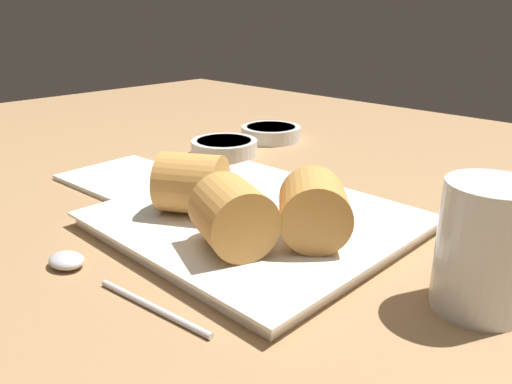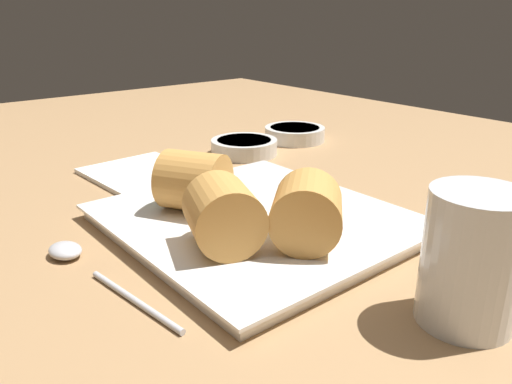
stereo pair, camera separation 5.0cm
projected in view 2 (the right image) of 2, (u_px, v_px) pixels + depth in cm
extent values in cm
cube|color=#A87F54|center=(239.00, 233.00, 51.06)|extent=(180.00, 140.00, 2.00)
cube|color=white|center=(256.00, 223.00, 49.58)|extent=(26.73, 24.59, 1.20)
cube|color=white|center=(256.00, 216.00, 49.32)|extent=(27.80, 25.57, 0.30)
cylinder|color=#D19347|center=(224.00, 215.00, 41.55)|extent=(7.91, 7.83, 5.98)
sphere|color=beige|center=(218.00, 206.00, 43.49)|extent=(3.88, 3.88, 3.88)
cylinder|color=#D19347|center=(305.00, 212.00, 42.06)|extent=(8.54, 8.55, 5.98)
sphere|color=#6B9E47|center=(306.00, 203.00, 44.07)|extent=(3.88, 3.88, 3.88)
cylinder|color=#D19347|center=(194.00, 181.00, 49.63)|extent=(8.29, 8.23, 5.98)
sphere|color=#56843D|center=(175.00, 179.00, 50.35)|extent=(3.88, 3.88, 3.88)
cylinder|color=silver|center=(244.00, 147.00, 74.83)|extent=(9.91, 9.91, 2.27)
cylinder|color=beige|center=(244.00, 141.00, 74.50)|extent=(8.13, 8.13, 0.41)
cylinder|color=silver|center=(295.00, 134.00, 82.71)|extent=(9.91, 9.91, 2.27)
cylinder|color=maroon|center=(295.00, 128.00, 82.39)|extent=(8.13, 8.13, 0.41)
cylinder|color=silver|center=(135.00, 300.00, 37.06)|extent=(11.38, 1.88, 0.50)
ellipsoid|color=silver|center=(65.00, 250.00, 43.96)|extent=(3.75, 3.06, 1.20)
cube|color=white|center=(146.00, 173.00, 65.59)|extent=(15.34, 13.25, 0.60)
cylinder|color=silver|center=(472.00, 259.00, 33.53)|extent=(6.64, 6.64, 9.63)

